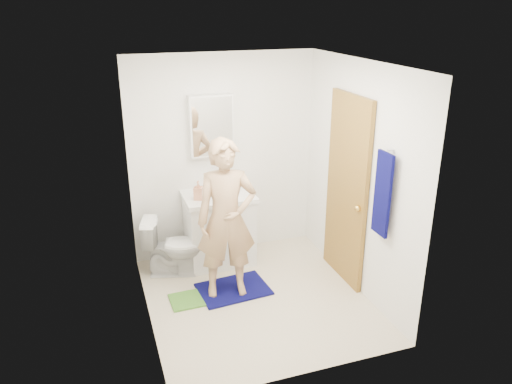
% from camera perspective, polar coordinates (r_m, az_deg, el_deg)
% --- Properties ---
extents(floor, '(2.20, 2.40, 0.02)m').
position_cam_1_polar(floor, '(5.34, 0.06, -12.14)').
color(floor, beige).
rests_on(floor, ground).
extents(ceiling, '(2.20, 2.40, 0.02)m').
position_cam_1_polar(ceiling, '(4.50, 0.07, 14.62)').
color(ceiling, white).
rests_on(ceiling, ground).
extents(wall_back, '(2.20, 0.02, 2.40)m').
position_cam_1_polar(wall_back, '(5.89, -3.76, 4.05)').
color(wall_back, white).
rests_on(wall_back, ground).
extents(wall_front, '(2.20, 0.02, 2.40)m').
position_cam_1_polar(wall_front, '(3.76, 6.07, -6.14)').
color(wall_front, white).
rests_on(wall_front, ground).
extents(wall_left, '(0.02, 2.40, 2.40)m').
position_cam_1_polar(wall_left, '(4.58, -13.20, -1.52)').
color(wall_left, white).
rests_on(wall_left, ground).
extents(wall_right, '(0.02, 2.40, 2.40)m').
position_cam_1_polar(wall_right, '(5.23, 11.64, 1.48)').
color(wall_right, white).
rests_on(wall_right, ground).
extents(vanity_cabinet, '(0.75, 0.55, 0.80)m').
position_cam_1_polar(vanity_cabinet, '(5.87, -4.23, -4.38)').
color(vanity_cabinet, white).
rests_on(vanity_cabinet, floor).
extents(countertop, '(0.79, 0.59, 0.05)m').
position_cam_1_polar(countertop, '(5.70, -4.34, -0.51)').
color(countertop, white).
rests_on(countertop, vanity_cabinet).
extents(sink_basin, '(0.40, 0.40, 0.03)m').
position_cam_1_polar(sink_basin, '(5.70, -4.35, -0.37)').
color(sink_basin, white).
rests_on(sink_basin, countertop).
extents(faucet, '(0.03, 0.03, 0.12)m').
position_cam_1_polar(faucet, '(5.84, -4.81, 0.87)').
color(faucet, silver).
rests_on(faucet, countertop).
extents(medicine_cabinet, '(0.50, 0.12, 0.70)m').
position_cam_1_polar(medicine_cabinet, '(5.68, -5.14, 7.57)').
color(medicine_cabinet, white).
rests_on(medicine_cabinet, wall_back).
extents(mirror_panel, '(0.46, 0.01, 0.66)m').
position_cam_1_polar(mirror_panel, '(5.62, -4.98, 7.44)').
color(mirror_panel, white).
rests_on(mirror_panel, wall_back).
extents(door, '(0.05, 0.80, 2.05)m').
position_cam_1_polar(door, '(5.39, 10.31, 0.18)').
color(door, olive).
rests_on(door, ground).
extents(door_knob, '(0.07, 0.07, 0.07)m').
position_cam_1_polar(door_knob, '(5.15, 11.56, -1.85)').
color(door_knob, gold).
rests_on(door_knob, door).
extents(towel, '(0.03, 0.24, 0.80)m').
position_cam_1_polar(towel, '(4.72, 14.26, -0.25)').
color(towel, '#070849').
rests_on(towel, wall_right).
extents(towel_hook, '(0.06, 0.02, 0.02)m').
position_cam_1_polar(towel_hook, '(4.62, 15.14, 4.68)').
color(towel_hook, silver).
rests_on(towel_hook, wall_right).
extents(toilet, '(0.74, 0.54, 0.67)m').
position_cam_1_polar(toilet, '(5.70, -9.44, -6.16)').
color(toilet, white).
rests_on(toilet, floor).
extents(bath_mat, '(0.77, 0.58, 0.02)m').
position_cam_1_polar(bath_mat, '(5.47, -2.60, -11.02)').
color(bath_mat, '#070849').
rests_on(bath_mat, floor).
extents(green_rug, '(0.40, 0.34, 0.02)m').
position_cam_1_polar(green_rug, '(5.34, -7.59, -12.09)').
color(green_rug, '#49862C').
rests_on(green_rug, floor).
extents(soap_dispenser, '(0.13, 0.13, 0.21)m').
position_cam_1_polar(soap_dispenser, '(5.54, -6.61, 0.19)').
color(soap_dispenser, tan).
rests_on(soap_dispenser, countertop).
extents(toothbrush_cup, '(0.17, 0.17, 0.10)m').
position_cam_1_polar(toothbrush_cup, '(5.81, -3.06, 0.73)').
color(toothbrush_cup, '#793F8B').
rests_on(toothbrush_cup, countertop).
extents(man, '(0.66, 0.48, 1.67)m').
position_cam_1_polar(man, '(5.03, -3.38, -3.16)').
color(man, tan).
rests_on(man, bath_mat).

